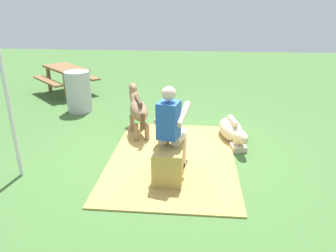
% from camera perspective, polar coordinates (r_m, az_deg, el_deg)
% --- Properties ---
extents(ground_plane, '(24.00, 24.00, 0.00)m').
position_cam_1_polar(ground_plane, '(5.60, 0.65, -4.59)').
color(ground_plane, '#426B33').
extents(hay_patch, '(2.98, 2.04, 0.02)m').
position_cam_1_polar(hay_patch, '(5.35, 0.77, -5.74)').
color(hay_patch, tan).
rests_on(hay_patch, ground).
extents(hay_bale, '(0.63, 0.42, 0.51)m').
position_cam_1_polar(hay_bale, '(4.67, 0.07, -6.68)').
color(hay_bale, tan).
rests_on(hay_bale, ground).
extents(person_seated, '(0.71, 0.52, 1.39)m').
position_cam_1_polar(person_seated, '(4.60, 0.59, -0.00)').
color(person_seated, beige).
rests_on(person_seated, ground).
extents(pony_standing, '(1.30, 0.64, 0.88)m').
position_cam_1_polar(pony_standing, '(6.16, -5.37, 3.09)').
color(pony_standing, '#8C6B4C').
rests_on(pony_standing, ground).
extents(pony_lying, '(1.36, 0.54, 0.42)m').
position_cam_1_polar(pony_lying, '(6.10, 11.34, -0.81)').
color(pony_lying, beige).
rests_on(pony_lying, ground).
extents(water_barrel, '(0.57, 0.57, 0.95)m').
position_cam_1_polar(water_barrel, '(7.81, -15.62, 5.91)').
color(water_barrel, '#B2B2B7').
rests_on(water_barrel, ground).
extents(tent_pole_left, '(0.06, 0.06, 2.38)m').
position_cam_1_polar(tent_pole_left, '(4.95, -26.62, 4.32)').
color(tent_pole_left, silver).
rests_on(tent_pole_left, ground).
extents(picnic_bench, '(1.98, 1.98, 0.75)m').
position_cam_1_polar(picnic_bench, '(9.43, -17.72, 8.93)').
color(picnic_bench, brown).
rests_on(picnic_bench, ground).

